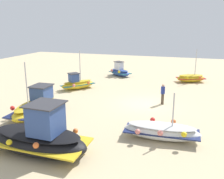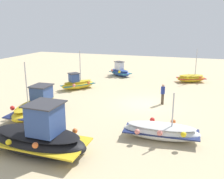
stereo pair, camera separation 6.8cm
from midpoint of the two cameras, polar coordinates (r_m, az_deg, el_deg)
ground_plane at (r=20.72m, az=7.46°, el=-3.23°), size 59.86×59.86×0.00m
fishing_boat_0 at (r=18.79m, az=-16.56°, el=-3.55°), size 4.73×2.47×3.94m
fishing_boat_1 at (r=31.22m, az=1.90°, el=4.10°), size 2.70×3.22×1.78m
fishing_boat_2 at (r=25.26m, az=-7.69°, el=1.35°), size 3.50×3.05×3.83m
fishing_boat_3 at (r=13.37m, az=-15.99°, el=-10.28°), size 2.66×5.38×2.71m
fishing_boat_4 at (r=14.68m, az=11.11°, el=-9.19°), size 2.07×4.39×2.76m
fishing_boat_5 at (r=29.31m, az=17.46°, el=2.48°), size 2.49×3.35×3.62m
person_walking at (r=20.60m, az=11.46°, el=-0.70°), size 0.32×0.32×1.68m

